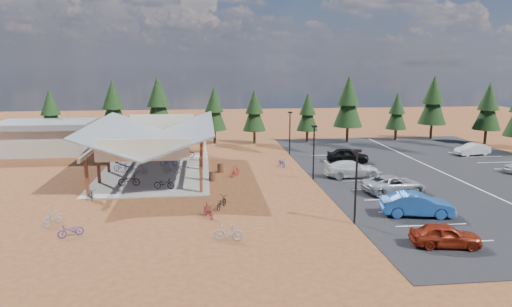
% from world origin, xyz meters
% --- Properties ---
extents(ground, '(140.00, 140.00, 0.00)m').
position_xyz_m(ground, '(0.00, 0.00, 0.00)').
color(ground, '#5F2C19').
rests_on(ground, ground).
extents(asphalt_lot, '(27.00, 44.00, 0.04)m').
position_xyz_m(asphalt_lot, '(18.50, 3.00, 0.02)').
color(asphalt_lot, black).
rests_on(asphalt_lot, ground).
extents(concrete_pad, '(10.60, 18.60, 0.10)m').
position_xyz_m(concrete_pad, '(-10.00, 7.00, 0.05)').
color(concrete_pad, gray).
rests_on(concrete_pad, ground).
extents(bike_pavilion, '(11.65, 19.40, 4.97)m').
position_xyz_m(bike_pavilion, '(-10.00, 7.00, 3.82)').
color(bike_pavilion, brown).
rests_on(bike_pavilion, concrete_pad).
extents(outbuilding, '(11.00, 7.00, 3.90)m').
position_xyz_m(outbuilding, '(-24.00, 18.00, 2.03)').
color(outbuilding, '#ADA593').
rests_on(outbuilding, ground).
extents(lamp_post_0, '(0.50, 0.25, 5.14)m').
position_xyz_m(lamp_post_0, '(5.00, -10.00, 2.98)').
color(lamp_post_0, black).
rests_on(lamp_post_0, ground).
extents(lamp_post_1, '(0.50, 0.25, 5.14)m').
position_xyz_m(lamp_post_1, '(5.00, 2.00, 2.98)').
color(lamp_post_1, black).
rests_on(lamp_post_1, ground).
extents(lamp_post_2, '(0.50, 0.25, 5.14)m').
position_xyz_m(lamp_post_2, '(5.00, 14.00, 2.98)').
color(lamp_post_2, black).
rests_on(lamp_post_2, ground).
extents(trash_bin_0, '(0.60, 0.60, 0.90)m').
position_xyz_m(trash_bin_0, '(-4.41, 2.55, 0.45)').
color(trash_bin_0, '#4F2E1C').
rests_on(trash_bin_0, ground).
extents(trash_bin_1, '(0.60, 0.60, 0.90)m').
position_xyz_m(trash_bin_1, '(-3.52, 5.89, 0.45)').
color(trash_bin_1, '#4F2E1C').
rests_on(trash_bin_1, ground).
extents(pine_0, '(3.22, 3.22, 7.51)m').
position_xyz_m(pine_0, '(-24.65, 22.43, 4.58)').
color(pine_0, '#382314').
rests_on(pine_0, ground).
extents(pine_1, '(3.72, 3.72, 8.67)m').
position_xyz_m(pine_1, '(-16.85, 22.68, 5.29)').
color(pine_1, '#382314').
rests_on(pine_1, ground).
extents(pine_2, '(3.93, 3.93, 9.15)m').
position_xyz_m(pine_2, '(-11.04, 22.71, 5.59)').
color(pine_2, '#382314').
rests_on(pine_2, ground).
extents(pine_3, '(3.30, 3.30, 7.68)m').
position_xyz_m(pine_3, '(-3.69, 22.86, 4.69)').
color(pine_3, '#382314').
rests_on(pine_3, ground).
extents(pine_4, '(3.14, 3.14, 7.32)m').
position_xyz_m(pine_4, '(1.67, 22.21, 4.47)').
color(pine_4, '#382314').
rests_on(pine_4, ground).
extents(pine_5, '(2.94, 2.94, 6.86)m').
position_xyz_m(pine_5, '(8.98, 22.25, 4.18)').
color(pine_5, '#382314').
rests_on(pine_5, ground).
extents(pine_6, '(3.95, 3.95, 9.20)m').
position_xyz_m(pine_6, '(14.44, 21.52, 5.62)').
color(pine_6, '#382314').
rests_on(pine_6, ground).
extents(pine_7, '(2.91, 2.91, 6.77)m').
position_xyz_m(pine_7, '(21.76, 22.44, 4.13)').
color(pine_7, '#382314').
rests_on(pine_7, ground).
extents(pine_8, '(3.91, 3.91, 9.11)m').
position_xyz_m(pine_8, '(27.26, 22.92, 5.56)').
color(pine_8, '#382314').
rests_on(pine_8, ground).
extents(pine_13, '(3.54, 3.54, 8.25)m').
position_xyz_m(pine_13, '(32.49, 18.09, 5.04)').
color(pine_13, '#382314').
rests_on(pine_13, ground).
extents(bike_0, '(1.95, 0.82, 1.00)m').
position_xyz_m(bike_0, '(-11.76, 1.40, 0.60)').
color(bike_0, black).
rests_on(bike_0, concrete_pad).
extents(bike_1, '(1.58, 0.55, 0.93)m').
position_xyz_m(bike_1, '(-11.39, 5.58, 0.56)').
color(bike_1, gray).
rests_on(bike_1, concrete_pad).
extents(bike_2, '(1.82, 1.12, 0.90)m').
position_xyz_m(bike_2, '(-13.36, 7.12, 0.55)').
color(bike_2, navy).
rests_on(bike_2, concrete_pad).
extents(bike_3, '(1.78, 0.57, 1.06)m').
position_xyz_m(bike_3, '(-11.84, 13.41, 0.63)').
color(bike_3, maroon).
rests_on(bike_3, concrete_pad).
extents(bike_4, '(1.87, 0.97, 0.94)m').
position_xyz_m(bike_4, '(-8.58, 0.00, 0.57)').
color(bike_4, black).
rests_on(bike_4, concrete_pad).
extents(bike_5, '(1.90, 0.98, 1.10)m').
position_xyz_m(bike_5, '(-8.29, 5.57, 0.65)').
color(bike_5, gray).
rests_on(bike_5, concrete_pad).
extents(bike_6, '(1.92, 0.92, 0.97)m').
position_xyz_m(bike_6, '(-8.83, 8.87, 0.58)').
color(bike_6, navy).
rests_on(bike_6, concrete_pad).
extents(bike_7, '(1.87, 0.73, 1.09)m').
position_xyz_m(bike_7, '(-7.14, 12.83, 0.65)').
color(bike_7, maroon).
rests_on(bike_7, concrete_pad).
extents(bike_8, '(1.08, 1.91, 0.95)m').
position_xyz_m(bike_8, '(-14.10, -2.28, 0.47)').
color(bike_8, black).
rests_on(bike_8, ground).
extents(bike_9, '(1.20, 1.67, 0.99)m').
position_xyz_m(bike_9, '(-15.34, -7.97, 0.50)').
color(bike_9, gray).
rests_on(bike_9, ground).
extents(bike_10, '(1.65, 1.23, 0.83)m').
position_xyz_m(bike_10, '(-13.50, -10.34, 0.41)').
color(bike_10, navy).
rests_on(bike_10, ground).
extents(bike_11, '(1.07, 1.83, 1.06)m').
position_xyz_m(bike_11, '(-4.89, -7.68, 0.53)').
color(bike_11, maroon).
rests_on(bike_11, ground).
extents(bike_12, '(1.27, 1.90, 0.95)m').
position_xyz_m(bike_12, '(-3.87, -5.70, 0.47)').
color(bike_12, black).
rests_on(bike_12, ground).
extents(bike_13, '(1.85, 0.83, 1.08)m').
position_xyz_m(bike_13, '(-3.68, -12.12, 0.54)').
color(bike_13, '#999BA2').
rests_on(bike_13, ground).
extents(bike_14, '(0.93, 1.86, 0.93)m').
position_xyz_m(bike_14, '(3.00, 7.73, 0.47)').
color(bike_14, navy).
rests_on(bike_14, ground).
extents(bike_15, '(1.30, 1.60, 0.98)m').
position_xyz_m(bike_15, '(-2.20, 4.09, 0.49)').
color(bike_15, maroon).
rests_on(bike_15, ground).
extents(car_0, '(4.27, 2.33, 1.38)m').
position_xyz_m(car_0, '(9.03, -14.50, 0.73)').
color(car_0, maroon).
rests_on(car_0, asphalt_lot).
extents(car_1, '(5.27, 2.69, 1.65)m').
position_xyz_m(car_1, '(9.87, -9.03, 0.87)').
color(car_1, '#20539D').
rests_on(car_1, asphalt_lot).
extents(car_2, '(5.58, 3.10, 1.48)m').
position_xyz_m(car_2, '(10.63, -3.22, 0.78)').
color(car_2, '#95999D').
rests_on(car_2, asphalt_lot).
extents(car_3, '(5.28, 2.16, 1.53)m').
position_xyz_m(car_3, '(8.89, 2.54, 0.80)').
color(car_3, silver).
rests_on(car_3, asphalt_lot).
extents(car_4, '(4.83, 2.71, 1.55)m').
position_xyz_m(car_4, '(10.53, 8.96, 0.82)').
color(car_4, black).
rests_on(car_4, asphalt_lot).
extents(car_9, '(4.43, 2.22, 1.39)m').
position_xyz_m(car_9, '(26.42, 11.15, 0.74)').
color(car_9, '#BBBBBB').
rests_on(car_9, asphalt_lot).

